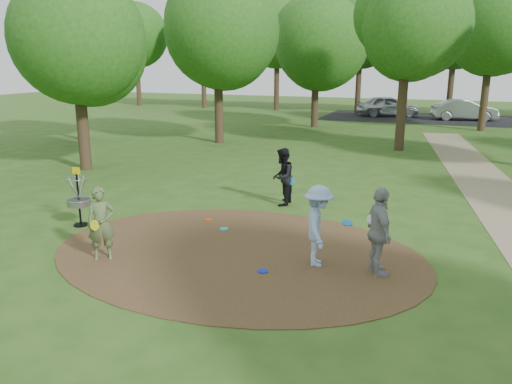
% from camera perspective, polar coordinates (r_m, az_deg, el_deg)
% --- Properties ---
extents(ground, '(100.00, 100.00, 0.00)m').
position_cam_1_polar(ground, '(11.13, -2.24, -6.96)').
color(ground, '#2D5119').
rests_on(ground, ground).
extents(dirt_clearing, '(8.40, 8.40, 0.02)m').
position_cam_1_polar(dirt_clearing, '(11.12, -2.24, -6.91)').
color(dirt_clearing, '#47301C').
rests_on(dirt_clearing, ground).
extents(parking_lot, '(14.00, 8.00, 0.01)m').
position_cam_1_polar(parking_lot, '(39.75, 18.12, 8.04)').
color(parking_lot, black).
rests_on(parking_lot, ground).
extents(player_observer_with_disc, '(0.69, 0.64, 1.58)m').
position_cam_1_polar(player_observer_with_disc, '(11.01, -17.27, -3.49)').
color(player_observer_with_disc, '#52643A').
rests_on(player_observer_with_disc, ground).
extents(player_throwing_with_disc, '(1.20, 1.23, 1.70)m').
position_cam_1_polar(player_throwing_with_disc, '(10.28, 7.13, -3.87)').
color(player_throwing_with_disc, '#9CB7E8').
rests_on(player_throwing_with_disc, ground).
extents(player_walking_with_disc, '(0.73, 0.86, 1.69)m').
position_cam_1_polar(player_walking_with_disc, '(14.57, 3.03, 1.74)').
color(player_walking_with_disc, black).
rests_on(player_walking_with_disc, ground).
extents(player_waiting_with_disc, '(0.87, 1.13, 1.78)m').
position_cam_1_polar(player_waiting_with_disc, '(10.00, 13.88, -4.49)').
color(player_waiting_with_disc, '#97979A').
rests_on(player_waiting_with_disc, ground).
extents(disc_ground_cyan, '(0.22, 0.22, 0.02)m').
position_cam_1_polar(disc_ground_cyan, '(12.60, -3.69, -4.21)').
color(disc_ground_cyan, '#19B5CC').
rests_on(disc_ground_cyan, dirt_clearing).
extents(disc_ground_blue, '(0.22, 0.22, 0.02)m').
position_cam_1_polar(disc_ground_blue, '(10.13, 0.78, -9.03)').
color(disc_ground_blue, '#0C1CD1').
rests_on(disc_ground_blue, dirt_clearing).
extents(disc_ground_red, '(0.22, 0.22, 0.02)m').
position_cam_1_polar(disc_ground_red, '(13.35, -5.45, -3.15)').
color(disc_ground_red, '#CB4014').
rests_on(disc_ground_red, dirt_clearing).
extents(car_left, '(4.99, 3.37, 1.58)m').
position_cam_1_polar(car_left, '(40.47, 14.82, 9.50)').
color(car_left, '#B9BAC1').
rests_on(car_left, ground).
extents(car_right, '(4.70, 2.47, 1.47)m').
position_cam_1_polar(car_right, '(39.35, 22.69, 8.65)').
color(car_right, '#999EA0').
rests_on(car_right, ground).
extents(disc_golf_basket, '(0.63, 0.63, 1.54)m').
position_cam_1_polar(disc_golf_basket, '(13.44, -19.67, -0.08)').
color(disc_golf_basket, black).
rests_on(disc_golf_basket, ground).
extents(tree_ring, '(36.55, 45.28, 8.73)m').
position_cam_1_polar(tree_ring, '(18.50, 10.79, 17.51)').
color(tree_ring, '#332316').
rests_on(tree_ring, ground).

